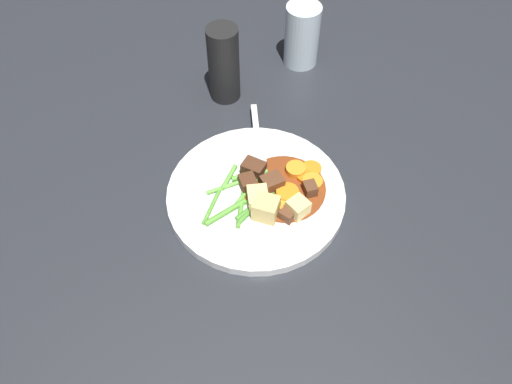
% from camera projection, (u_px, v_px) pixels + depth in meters
% --- Properties ---
extents(ground_plane, '(3.00, 3.00, 0.00)m').
position_uv_depth(ground_plane, '(256.00, 198.00, 0.80)').
color(ground_plane, '#26282D').
extents(dinner_plate, '(0.28, 0.28, 0.02)m').
position_uv_depth(dinner_plate, '(256.00, 195.00, 0.80)').
color(dinner_plate, white).
rests_on(dinner_plate, ground_plane).
extents(stew_sauce, '(0.13, 0.13, 0.00)m').
position_uv_depth(stew_sauce, '(284.00, 188.00, 0.79)').
color(stew_sauce, brown).
rests_on(stew_sauce, dinner_plate).
extents(carrot_slice_0, '(0.03, 0.03, 0.01)m').
position_uv_depth(carrot_slice_0, '(303.00, 175.00, 0.80)').
color(carrot_slice_0, orange).
rests_on(carrot_slice_0, dinner_plate).
extents(carrot_slice_1, '(0.04, 0.04, 0.01)m').
position_uv_depth(carrot_slice_1, '(311.00, 170.00, 0.81)').
color(carrot_slice_1, orange).
rests_on(carrot_slice_1, dinner_plate).
extents(carrot_slice_2, '(0.04, 0.04, 0.01)m').
position_uv_depth(carrot_slice_2, '(312.00, 183.00, 0.79)').
color(carrot_slice_2, orange).
rests_on(carrot_slice_2, dinner_plate).
extents(carrot_slice_3, '(0.04, 0.04, 0.01)m').
position_uv_depth(carrot_slice_3, '(296.00, 170.00, 0.81)').
color(carrot_slice_3, orange).
rests_on(carrot_slice_3, dinner_plate).
extents(carrot_slice_4, '(0.05, 0.05, 0.01)m').
position_uv_depth(carrot_slice_4, '(288.00, 193.00, 0.78)').
color(carrot_slice_4, orange).
rests_on(carrot_slice_4, dinner_plate).
extents(carrot_slice_5, '(0.04, 0.04, 0.01)m').
position_uv_depth(carrot_slice_5, '(279.00, 203.00, 0.77)').
color(carrot_slice_5, orange).
rests_on(carrot_slice_5, dinner_plate).
extents(carrot_slice_6, '(0.03, 0.03, 0.01)m').
position_uv_depth(carrot_slice_6, '(270.00, 203.00, 0.77)').
color(carrot_slice_6, orange).
rests_on(carrot_slice_6, dinner_plate).
extents(potato_chunk_0, '(0.04, 0.04, 0.03)m').
position_uv_depth(potato_chunk_0, '(258.00, 199.00, 0.76)').
color(potato_chunk_0, '#E5CC7A').
rests_on(potato_chunk_0, dinner_plate).
extents(potato_chunk_1, '(0.05, 0.05, 0.03)m').
position_uv_depth(potato_chunk_1, '(266.00, 208.00, 0.75)').
color(potato_chunk_1, '#DBBC6B').
rests_on(potato_chunk_1, dinner_plate).
extents(potato_chunk_2, '(0.04, 0.04, 0.03)m').
position_uv_depth(potato_chunk_2, '(298.00, 208.00, 0.76)').
color(potato_chunk_2, '#E5CC7A').
rests_on(potato_chunk_2, dinner_plate).
extents(meat_chunk_0, '(0.04, 0.04, 0.02)m').
position_uv_depth(meat_chunk_0, '(254.00, 169.00, 0.80)').
color(meat_chunk_0, '#4C2B19').
rests_on(meat_chunk_0, dinner_plate).
extents(meat_chunk_1, '(0.02, 0.02, 0.02)m').
position_uv_depth(meat_chunk_1, '(310.00, 189.00, 0.78)').
color(meat_chunk_1, '#56331E').
rests_on(meat_chunk_1, dinner_plate).
extents(meat_chunk_2, '(0.04, 0.03, 0.02)m').
position_uv_depth(meat_chunk_2, '(272.00, 183.00, 0.79)').
color(meat_chunk_2, '#56331E').
rests_on(meat_chunk_2, dinner_plate).
extents(meat_chunk_3, '(0.03, 0.03, 0.02)m').
position_uv_depth(meat_chunk_3, '(288.00, 214.00, 0.76)').
color(meat_chunk_3, '#56331E').
rests_on(meat_chunk_3, dinner_plate).
extents(meat_chunk_4, '(0.02, 0.03, 0.02)m').
position_uv_depth(meat_chunk_4, '(248.00, 183.00, 0.79)').
color(meat_chunk_4, '#4C2B19').
rests_on(meat_chunk_4, dinner_plate).
extents(green_bean_0, '(0.07, 0.04, 0.01)m').
position_uv_depth(green_bean_0, '(255.00, 205.00, 0.77)').
color(green_bean_0, '#4C8E33').
rests_on(green_bean_0, dinner_plate).
extents(green_bean_1, '(0.07, 0.01, 0.01)m').
position_uv_depth(green_bean_1, '(229.00, 186.00, 0.79)').
color(green_bean_1, '#66AD42').
rests_on(green_bean_1, dinner_plate).
extents(green_bean_2, '(0.07, 0.03, 0.01)m').
position_uv_depth(green_bean_2, '(226.00, 212.00, 0.76)').
color(green_bean_2, '#599E38').
rests_on(green_bean_2, dinner_plate).
extents(green_bean_3, '(0.04, 0.04, 0.01)m').
position_uv_depth(green_bean_3, '(229.00, 177.00, 0.80)').
color(green_bean_3, '#66AD42').
rests_on(green_bean_3, dinner_plate).
extents(green_bean_4, '(0.05, 0.06, 0.01)m').
position_uv_depth(green_bean_4, '(212.00, 206.00, 0.77)').
color(green_bean_4, '#599E38').
rests_on(green_bean_4, dinner_plate).
extents(green_bean_5, '(0.03, 0.06, 0.01)m').
position_uv_depth(green_bean_5, '(241.00, 209.00, 0.77)').
color(green_bean_5, '#599E38').
rests_on(green_bean_5, dinner_plate).
extents(green_bean_6, '(0.06, 0.01, 0.01)m').
position_uv_depth(green_bean_6, '(247.00, 176.00, 0.80)').
color(green_bean_6, '#599E38').
rests_on(green_bean_6, dinner_plate).
extents(green_bean_7, '(0.05, 0.04, 0.01)m').
position_uv_depth(green_bean_7, '(258.00, 191.00, 0.79)').
color(green_bean_7, '#66AD42').
rests_on(green_bean_7, dinner_plate).
extents(green_bean_8, '(0.06, 0.04, 0.01)m').
position_uv_depth(green_bean_8, '(252.00, 209.00, 0.77)').
color(green_bean_8, '#4C8E33').
rests_on(green_bean_8, dinner_plate).
extents(green_bean_9, '(0.06, 0.05, 0.01)m').
position_uv_depth(green_bean_9, '(249.00, 188.00, 0.79)').
color(green_bean_9, '#66AD42').
rests_on(green_bean_9, dinner_plate).
extents(fork, '(0.06, 0.17, 0.00)m').
position_uv_depth(fork, '(258.00, 144.00, 0.85)').
color(fork, silver).
rests_on(fork, dinner_plate).
extents(water_glass, '(0.06, 0.06, 0.12)m').
position_uv_depth(water_glass, '(302.00, 35.00, 0.96)').
color(water_glass, silver).
rests_on(water_glass, ground_plane).
extents(pepper_mill, '(0.05, 0.05, 0.14)m').
position_uv_depth(pepper_mill, '(224.00, 64.00, 0.89)').
color(pepper_mill, black).
rests_on(pepper_mill, ground_plane).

